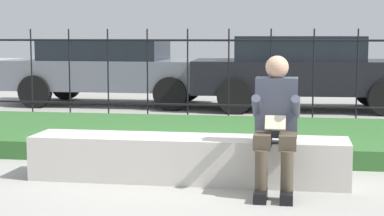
{
  "coord_description": "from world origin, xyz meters",
  "views": [
    {
      "loc": [
        1.05,
        -6.06,
        1.42
      ],
      "look_at": [
        -0.06,
        0.75,
        0.62
      ],
      "focal_mm": 60.0,
      "sensor_mm": 36.0,
      "label": 1
    }
  ],
  "objects_px": {
    "stone_bench": "(188,161)",
    "car_parked_center": "(305,70)",
    "person_seated_reader": "(276,119)",
    "car_parked_left": "(112,69)"
  },
  "relations": [
    {
      "from": "stone_bench",
      "to": "person_seated_reader",
      "type": "distance_m",
      "value": 1.03
    },
    {
      "from": "person_seated_reader",
      "to": "stone_bench",
      "type": "bearing_deg",
      "value": 159.7
    },
    {
      "from": "stone_bench",
      "to": "car_parked_left",
      "type": "distance_m",
      "value": 7.0
    },
    {
      "from": "person_seated_reader",
      "to": "car_parked_center",
      "type": "distance_m",
      "value": 6.49
    },
    {
      "from": "car_parked_center",
      "to": "car_parked_left",
      "type": "bearing_deg",
      "value": 172.26
    },
    {
      "from": "person_seated_reader",
      "to": "car_parked_center",
      "type": "bearing_deg",
      "value": 87.16
    },
    {
      "from": "stone_bench",
      "to": "car_parked_center",
      "type": "relative_size",
      "value": 0.71
    },
    {
      "from": "stone_bench",
      "to": "person_seated_reader",
      "type": "bearing_deg",
      "value": -20.3
    },
    {
      "from": "stone_bench",
      "to": "person_seated_reader",
      "type": "xyz_separation_m",
      "value": [
        0.85,
        -0.32,
        0.47
      ]
    },
    {
      "from": "person_seated_reader",
      "to": "car_parked_center",
      "type": "relative_size",
      "value": 0.28
    }
  ]
}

